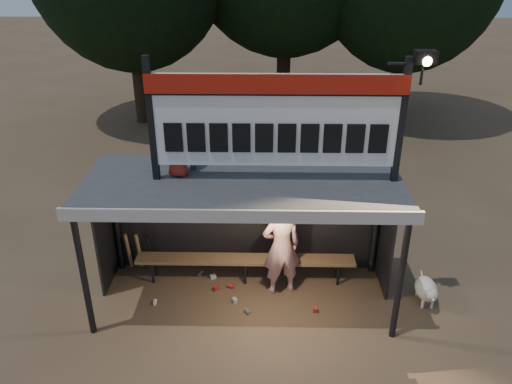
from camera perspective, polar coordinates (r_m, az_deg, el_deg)
ground at (r=9.02m, az=-1.35°, el=-12.03°), size 80.00×80.00×0.00m
player at (r=8.67m, az=2.91°, el=-6.27°), size 0.78×0.62×1.87m
child_a at (r=8.05m, az=-8.87°, el=6.18°), size 0.65×0.59×1.10m
child_b at (r=7.86m, az=-8.97°, el=4.81°), size 0.49×0.39×0.88m
dugout_shelter at (r=8.23m, az=-1.41°, el=-0.80°), size 5.10×2.08×2.32m
scoreboard_assembly at (r=7.43m, az=2.73°, el=8.48°), size 4.10×0.27×1.99m
bench at (r=9.21m, az=-1.24°, el=-7.79°), size 4.00×0.35×0.48m
dog at (r=9.23m, az=18.92°, el=-10.51°), size 0.36×0.81×0.49m
bats at (r=9.73m, az=-13.21°, el=-6.59°), size 0.47×0.32×0.84m
litter at (r=9.09m, az=-3.38°, el=-11.44°), size 2.85×1.21×0.08m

